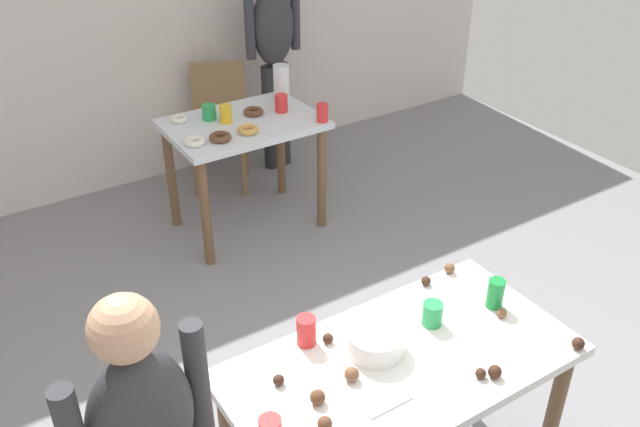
# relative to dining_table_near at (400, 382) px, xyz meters

# --- Properties ---
(wall_back) EXTENTS (6.40, 0.10, 2.60)m
(wall_back) POSITION_rel_dining_table_near_xyz_m (0.13, 3.22, 0.66)
(wall_back) COLOR silver
(wall_back) RESTS_ON ground_plane
(dining_table_near) EXTENTS (1.27, 0.66, 0.75)m
(dining_table_near) POSITION_rel_dining_table_near_xyz_m (0.00, 0.00, 0.00)
(dining_table_near) COLOR white
(dining_table_near) RESTS_ON ground_plane
(dining_table_far) EXTENTS (0.94, 0.65, 0.75)m
(dining_table_far) POSITION_rel_dining_table_near_xyz_m (0.48, 2.17, -0.02)
(dining_table_far) COLOR silver
(dining_table_far) RESTS_ON ground_plane
(chair_far_table) EXTENTS (0.55, 0.55, 0.87)m
(chair_far_table) POSITION_rel_dining_table_near_xyz_m (0.62, 2.85, -0.15)
(chair_far_table) COLOR olive
(chair_far_table) RESTS_ON ground_plane
(person_adult_far) EXTENTS (0.45, 0.22, 1.59)m
(person_adult_far) POSITION_rel_dining_table_near_xyz_m (1.08, 2.84, 0.32)
(person_adult_far) COLOR #28282D
(person_adult_far) RESTS_ON ground_plane
(mixing_bowl) EXTENTS (0.21, 0.21, 0.09)m
(mixing_bowl) POSITION_rel_dining_table_near_xyz_m (-0.05, 0.09, 0.15)
(mixing_bowl) COLOR white
(mixing_bowl) RESTS_ON dining_table_near
(soda_can) EXTENTS (0.07, 0.07, 0.12)m
(soda_can) POSITION_rel_dining_table_near_xyz_m (0.49, 0.04, 0.17)
(soda_can) COLOR #198438
(soda_can) RESTS_ON dining_table_near
(fork_near) EXTENTS (0.17, 0.02, 0.01)m
(fork_near) POSITION_rel_dining_table_near_xyz_m (-0.17, -0.16, 0.11)
(fork_near) COLOR silver
(fork_near) RESTS_ON dining_table_near
(cup_near_0) EXTENTS (0.08, 0.08, 0.09)m
(cup_near_0) POSITION_rel_dining_table_near_xyz_m (0.22, 0.09, 0.16)
(cup_near_0) COLOR green
(cup_near_0) RESTS_ON dining_table_near
(cup_near_2) EXTENTS (0.07, 0.07, 0.12)m
(cup_near_2) POSITION_rel_dining_table_near_xyz_m (-0.24, 0.26, 0.17)
(cup_near_2) COLOR red
(cup_near_2) RESTS_ON dining_table_near
(cake_ball_0) EXTENTS (0.05, 0.05, 0.05)m
(cake_ball_0) POSITION_rel_dining_table_near_xyz_m (0.57, -0.30, 0.13)
(cake_ball_0) COLOR #3D2319
(cake_ball_0) RESTS_ON dining_table_near
(cake_ball_1) EXTENTS (0.04, 0.04, 0.04)m
(cake_ball_1) POSITION_rel_dining_table_near_xyz_m (0.35, 0.29, 0.13)
(cake_ball_1) COLOR #3D2319
(cake_ball_1) RESTS_ON dining_table_near
(cake_ball_2) EXTENTS (0.04, 0.04, 0.04)m
(cake_ball_2) POSITION_rel_dining_table_near_xyz_m (0.17, -0.21, 0.13)
(cake_ball_2) COLOR #3D2319
(cake_ball_2) RESTS_ON dining_table_near
(cake_ball_3) EXTENTS (0.04, 0.04, 0.04)m
(cake_ball_3) POSITION_rel_dining_table_near_xyz_m (0.47, -0.02, 0.13)
(cake_ball_3) COLOR brown
(cake_ball_3) RESTS_ON dining_table_near
(cake_ball_4) EXTENTS (0.04, 0.04, 0.04)m
(cake_ball_4) POSITION_rel_dining_table_near_xyz_m (-0.43, 0.13, 0.13)
(cake_ball_4) COLOR #3D2319
(cake_ball_4) RESTS_ON dining_table_near
(cake_ball_5) EXTENTS (0.04, 0.04, 0.04)m
(cake_ball_5) POSITION_rel_dining_table_near_xyz_m (0.49, 0.30, 0.13)
(cake_ball_5) COLOR brown
(cake_ball_5) RESTS_ON dining_table_near
(cake_ball_6) EXTENTS (0.05, 0.05, 0.05)m
(cake_ball_6) POSITION_rel_dining_table_near_xyz_m (-0.40, -0.11, 0.13)
(cake_ball_6) COLOR brown
(cake_ball_6) RESTS_ON dining_table_near
(cake_ball_8) EXTENTS (0.05, 0.05, 0.05)m
(cake_ball_8) POSITION_rel_dining_table_near_xyz_m (-0.21, 0.01, 0.13)
(cake_ball_8) COLOR brown
(cake_ball_8) RESTS_ON dining_table_near
(cake_ball_9) EXTENTS (0.05, 0.05, 0.05)m
(cake_ball_9) POSITION_rel_dining_table_near_xyz_m (-0.36, -0.01, 0.13)
(cake_ball_9) COLOR brown
(cake_ball_9) RESTS_ON dining_table_near
(cake_ball_10) EXTENTS (0.05, 0.05, 0.05)m
(cake_ball_10) POSITION_rel_dining_table_near_xyz_m (0.21, -0.24, 0.13)
(cake_ball_10) COLOR #3D2319
(cake_ball_10) RESTS_ON dining_table_near
(cake_ball_11) EXTENTS (0.04, 0.04, 0.04)m
(cake_ball_11) POSITION_rel_dining_table_near_xyz_m (-0.17, 0.21, 0.13)
(cake_ball_11) COLOR #3D2319
(cake_ball_11) RESTS_ON dining_table_near
(pitcher_far) EXTENTS (0.10, 0.10, 0.25)m
(pitcher_far) POSITION_rel_dining_table_near_xyz_m (0.84, 2.32, 0.23)
(pitcher_far) COLOR white
(pitcher_far) RESTS_ON dining_table_far
(cup_far_0) EXTENTS (0.07, 0.07, 0.11)m
(cup_far_0) POSITION_rel_dining_table_near_xyz_m (0.39, 2.21, 0.16)
(cup_far_0) COLOR yellow
(cup_far_0) RESTS_ON dining_table_far
(cup_far_1) EXTENTS (0.08, 0.08, 0.11)m
(cup_far_1) POSITION_rel_dining_table_near_xyz_m (0.76, 2.18, 0.16)
(cup_far_1) COLOR red
(cup_far_1) RESTS_ON dining_table_far
(cup_far_2) EXTENTS (0.07, 0.07, 0.11)m
(cup_far_2) POSITION_rel_dining_table_near_xyz_m (0.89, 1.91, 0.16)
(cup_far_2) COLOR red
(cup_far_2) RESTS_ON dining_table_far
(cup_far_3) EXTENTS (0.09, 0.09, 0.09)m
(cup_far_3) POSITION_rel_dining_table_near_xyz_m (0.32, 2.31, 0.15)
(cup_far_3) COLOR green
(cup_far_3) RESTS_ON dining_table_far
(donut_far_0) EXTENTS (0.13, 0.13, 0.04)m
(donut_far_0) POSITION_rel_dining_table_near_xyz_m (0.43, 2.01, 0.13)
(donut_far_0) COLOR gold
(donut_far_0) RESTS_ON dining_table_far
(donut_far_1) EXTENTS (0.11, 0.11, 0.03)m
(donut_far_1) POSITION_rel_dining_table_near_xyz_m (0.15, 2.38, 0.12)
(donut_far_1) COLOR white
(donut_far_1) RESTS_ON dining_table_far
(donut_far_2) EXTENTS (0.12, 0.12, 0.04)m
(donut_far_2) POSITION_rel_dining_table_near_xyz_m (0.10, 2.03, 0.13)
(donut_far_2) COLOR white
(donut_far_2) RESTS_ON dining_table_far
(donut_far_3) EXTENTS (0.13, 0.13, 0.04)m
(donut_far_3) POSITION_rel_dining_table_near_xyz_m (0.59, 2.23, 0.13)
(donut_far_3) COLOR brown
(donut_far_3) RESTS_ON dining_table_far
(donut_far_4) EXTENTS (0.13, 0.13, 0.04)m
(donut_far_4) POSITION_rel_dining_table_near_xyz_m (0.24, 2.00, 0.13)
(donut_far_4) COLOR brown
(donut_far_4) RESTS_ON dining_table_far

